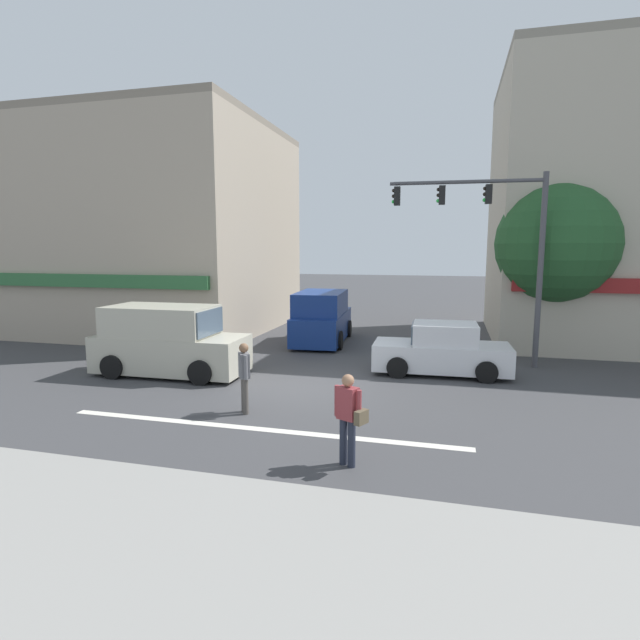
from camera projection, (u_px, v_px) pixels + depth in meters
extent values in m
plane|color=#3D3D3F|center=(303.00, 386.00, 14.05)|extent=(120.00, 120.00, 0.00)
cube|color=silver|center=(257.00, 429.00, 10.70)|extent=(9.00, 0.24, 0.01)
cube|color=gray|center=(98.00, 569.00, 5.90)|extent=(40.00, 5.00, 0.16)
cube|color=tan|center=(149.00, 233.00, 24.17)|extent=(12.17, 10.14, 9.21)
cube|color=#2D6638|center=(74.00, 280.00, 19.50)|extent=(11.56, 0.24, 0.50)
cube|color=gray|center=(144.00, 130.00, 23.49)|extent=(12.17, 10.14, 0.30)
cylinder|color=#4C3823|center=(551.00, 322.00, 17.96)|extent=(0.32, 0.32, 2.45)
sphere|color=#235128|center=(556.00, 244.00, 17.56)|extent=(4.17, 4.17, 4.17)
cylinder|color=brown|center=(140.00, 241.00, 20.64)|extent=(0.22, 0.22, 8.31)
cube|color=#473828|center=(135.00, 147.00, 20.11)|extent=(1.40, 0.12, 0.10)
cylinder|color=brown|center=(576.00, 250.00, 17.50)|extent=(0.22, 0.22, 7.56)
cube|color=#473828|center=(583.00, 150.00, 17.02)|extent=(1.40, 0.12, 0.10)
cylinder|color=#47474C|center=(540.00, 272.00, 15.84)|extent=(0.18, 0.18, 6.20)
cylinder|color=#47474C|center=(466.00, 182.00, 15.93)|extent=(4.80, 0.35, 0.12)
cube|color=black|center=(489.00, 194.00, 15.84)|extent=(0.21, 0.25, 0.60)
sphere|color=black|center=(485.00, 188.00, 15.84)|extent=(0.12, 0.12, 0.12)
sphere|color=black|center=(485.00, 194.00, 15.86)|extent=(0.12, 0.12, 0.12)
sphere|color=green|center=(484.00, 200.00, 15.89)|extent=(0.12, 0.12, 0.12)
cube|color=black|center=(442.00, 195.00, 16.13)|extent=(0.21, 0.25, 0.60)
sphere|color=black|center=(438.00, 190.00, 16.13)|extent=(0.12, 0.12, 0.12)
sphere|color=black|center=(438.00, 195.00, 16.15)|extent=(0.12, 0.12, 0.12)
sphere|color=green|center=(438.00, 201.00, 16.18)|extent=(0.12, 0.12, 0.12)
cube|color=black|center=(397.00, 196.00, 16.42)|extent=(0.21, 0.25, 0.60)
sphere|color=black|center=(394.00, 191.00, 16.42)|extent=(0.12, 0.12, 0.12)
sphere|color=black|center=(394.00, 196.00, 16.45)|extent=(0.12, 0.12, 0.12)
sphere|color=green|center=(393.00, 202.00, 16.47)|extent=(0.12, 0.12, 0.12)
cube|color=silver|center=(441.00, 356.00, 15.38)|extent=(4.16, 1.85, 0.80)
cube|color=silver|center=(445.00, 334.00, 15.25)|extent=(1.96, 1.63, 0.64)
cube|color=#475666|center=(413.00, 332.00, 15.46)|extent=(0.11, 1.44, 0.54)
cylinder|color=black|center=(397.00, 368.00, 14.86)|extent=(0.65, 0.20, 0.64)
cylinder|color=black|center=(401.00, 356.00, 16.50)|extent=(0.65, 0.20, 0.64)
cylinder|color=black|center=(487.00, 372.00, 14.31)|extent=(0.65, 0.20, 0.64)
cylinder|color=black|center=(481.00, 359.00, 15.95)|extent=(0.65, 0.20, 0.64)
cube|color=navy|center=(322.00, 326.00, 20.58)|extent=(2.19, 4.73, 1.10)
cube|color=navy|center=(321.00, 303.00, 20.15)|extent=(2.04, 3.33, 0.90)
cube|color=#475666|center=(328.00, 299.00, 21.72)|extent=(1.66, 0.19, 0.76)
cylinder|color=black|center=(307.00, 327.00, 22.18)|extent=(0.25, 0.73, 0.72)
cylinder|color=black|center=(349.00, 329.00, 21.85)|extent=(0.25, 0.73, 0.72)
cylinder|color=black|center=(293.00, 339.00, 19.40)|extent=(0.25, 0.73, 0.72)
cylinder|color=black|center=(339.00, 340.00, 19.07)|extent=(0.25, 0.73, 0.72)
cube|color=#B7B29E|center=(171.00, 353.00, 15.27)|extent=(4.63, 1.92, 1.10)
cube|color=#B7B29E|center=(161.00, 320.00, 15.20)|extent=(3.23, 1.86, 0.90)
cube|color=#475666|center=(210.00, 322.00, 14.82)|extent=(0.09, 1.66, 0.76)
cylinder|color=black|center=(227.00, 359.00, 15.87)|extent=(0.72, 0.21, 0.72)
cylinder|color=black|center=(200.00, 373.00, 14.10)|extent=(0.72, 0.21, 0.72)
cylinder|color=black|center=(148.00, 354.00, 16.53)|extent=(0.72, 0.21, 0.72)
cylinder|color=black|center=(112.00, 367.00, 14.76)|extent=(0.72, 0.21, 0.72)
cylinder|color=#232838|center=(343.00, 441.00, 8.90)|extent=(0.14, 0.14, 0.86)
cylinder|color=#232838|center=(352.00, 444.00, 8.79)|extent=(0.14, 0.14, 0.86)
cube|color=maroon|center=(348.00, 403.00, 8.74)|extent=(0.42, 0.35, 0.58)
sphere|color=#9E7051|center=(348.00, 380.00, 8.68)|extent=(0.22, 0.22, 0.22)
cylinder|color=maroon|center=(337.00, 401.00, 8.89)|extent=(0.09, 0.09, 0.56)
cylinder|color=maroon|center=(359.00, 406.00, 8.59)|extent=(0.09, 0.09, 0.56)
cube|color=brown|center=(361.00, 417.00, 8.53)|extent=(0.23, 0.30, 0.24)
cylinder|color=#4C4742|center=(245.00, 396.00, 11.60)|extent=(0.14, 0.14, 0.86)
cylinder|color=#4C4742|center=(244.00, 394.00, 11.77)|extent=(0.14, 0.14, 0.86)
cube|color=slate|center=(244.00, 365.00, 11.58)|extent=(0.38, 0.42, 0.58)
sphere|color=brown|center=(244.00, 348.00, 11.52)|extent=(0.22, 0.22, 0.22)
cylinder|color=slate|center=(246.00, 368.00, 11.35)|extent=(0.09, 0.09, 0.56)
cylinder|color=slate|center=(243.00, 363.00, 11.81)|extent=(0.09, 0.09, 0.56)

